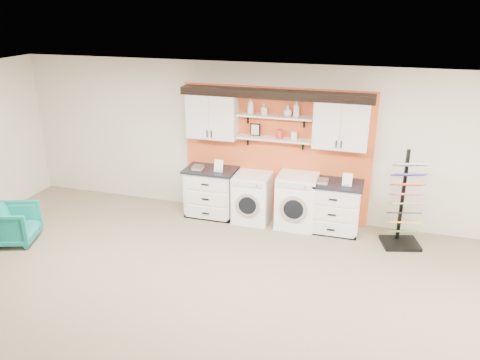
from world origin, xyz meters
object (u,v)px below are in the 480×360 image
(base_cabinet_left, at_px, (211,192))
(armchair, at_px, (14,224))
(dryer, at_px, (297,201))
(washer, at_px, (253,197))
(sample_rack, at_px, (403,216))
(base_cabinet_right, at_px, (334,206))

(base_cabinet_left, relative_size, armchair, 1.34)
(base_cabinet_left, distance_m, dryer, 1.61)
(washer, xyz_separation_m, sample_rack, (2.59, -0.20, 0.07))
(armchair, bearing_deg, sample_rack, -93.43)
(base_cabinet_left, relative_size, base_cabinet_right, 1.02)
(base_cabinet_right, xyz_separation_m, armchair, (-5.03, -1.95, -0.13))
(washer, distance_m, armchair, 4.07)
(base_cabinet_right, bearing_deg, base_cabinet_left, -180.00)
(armchair, bearing_deg, dryer, -85.32)
(dryer, height_order, sample_rack, sample_rack)
(base_cabinet_left, bearing_deg, sample_rack, -3.45)
(sample_rack, distance_m, armchair, 6.41)
(base_cabinet_right, bearing_deg, washer, -179.87)
(sample_rack, relative_size, armchair, 2.29)
(base_cabinet_left, height_order, armchair, base_cabinet_left)
(dryer, xyz_separation_m, armchair, (-4.38, -1.94, -0.16))
(base_cabinet_left, height_order, sample_rack, sample_rack)
(base_cabinet_left, xyz_separation_m, armchair, (-2.77, -1.95, -0.14))
(dryer, bearing_deg, washer, 180.00)
(washer, distance_m, dryer, 0.81)
(dryer, bearing_deg, base_cabinet_left, 179.88)
(base_cabinet_right, relative_size, dryer, 0.96)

